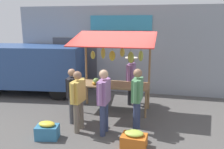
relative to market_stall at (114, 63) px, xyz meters
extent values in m
plane|color=#514F4C|center=(-0.02, 0.04, -1.55)|extent=(40.00, 40.00, 0.00)
cube|color=#8C939E|center=(-0.02, -2.16, 0.15)|extent=(9.00, 0.25, 3.40)
cube|color=teal|center=(0.19, -2.01, 1.20)|extent=(2.40, 0.06, 0.56)
cube|color=#47474C|center=(2.11, -2.02, -0.45)|extent=(1.90, 0.04, 2.10)
cube|color=olive|center=(-0.02, 0.04, -0.70)|extent=(2.20, 0.90, 0.05)
cylinder|color=olive|center=(1.02, 0.43, -1.14)|extent=(0.06, 0.06, 0.83)
cylinder|color=olive|center=(-1.06, 0.43, -1.14)|extent=(0.06, 0.06, 0.83)
cylinder|color=olive|center=(1.02, -0.35, -1.14)|extent=(0.06, 0.06, 0.83)
cylinder|color=olive|center=(-1.06, -0.35, -1.14)|extent=(0.06, 0.06, 0.83)
cylinder|color=olive|center=(1.04, -0.36, -0.38)|extent=(0.07, 0.07, 2.35)
cylinder|color=olive|center=(-1.08, -0.36, -0.38)|extent=(0.07, 0.07, 2.35)
cylinder|color=olive|center=(-0.02, -0.36, 0.60)|extent=(2.12, 0.06, 0.06)
cube|color=#B72D28|center=(-0.02, 0.19, 0.75)|extent=(2.50, 1.46, 0.39)
cylinder|color=brown|center=(-0.80, -0.35, 0.47)|extent=(0.01, 0.01, 0.24)
ellipsoid|color=#B2CC4C|center=(-0.80, -0.35, 0.18)|extent=(0.17, 0.15, 0.34)
cylinder|color=brown|center=(-0.48, -0.34, 0.45)|extent=(0.01, 0.01, 0.28)
ellipsoid|color=#B2CC4C|center=(-0.48, -0.34, 0.13)|extent=(0.25, 0.22, 0.37)
cylinder|color=brown|center=(-0.20, -0.34, 0.51)|extent=(0.01, 0.01, 0.18)
ellipsoid|color=gold|center=(-0.20, -0.34, 0.28)|extent=(0.21, 0.21, 0.28)
cylinder|color=brown|center=(0.12, -0.31, 0.46)|extent=(0.01, 0.01, 0.27)
ellipsoid|color=yellow|center=(0.12, -0.31, 0.16)|extent=(0.24, 0.21, 0.33)
cylinder|color=brown|center=(0.45, -0.37, 0.50)|extent=(0.01, 0.01, 0.19)
ellipsoid|color=gold|center=(0.45, -0.37, 0.23)|extent=(0.20, 0.22, 0.36)
cylinder|color=brown|center=(0.80, -0.37, 0.45)|extent=(0.01, 0.01, 0.30)
ellipsoid|color=gold|center=(0.80, -0.37, 0.16)|extent=(0.16, 0.20, 0.27)
sphere|color=#729E4C|center=(0.52, 0.22, -0.57)|extent=(0.20, 0.20, 0.20)
ellipsoid|color=gold|center=(0.57, 0.28, -0.62)|extent=(0.16, 0.20, 0.10)
cylinder|color=#232328|center=(-0.46, -0.84, -1.14)|extent=(0.14, 0.14, 0.82)
cylinder|color=#232328|center=(-0.43, -0.57, -1.14)|extent=(0.14, 0.14, 0.82)
cube|color=#93669E|center=(-0.44, -0.71, -0.44)|extent=(0.26, 0.51, 0.58)
cylinder|color=#93669E|center=(-0.47, -1.01, -0.42)|extent=(0.09, 0.09, 0.54)
cylinder|color=#93669E|center=(-0.41, -0.40, -0.42)|extent=(0.09, 0.09, 0.54)
sphere|color=#A87A5B|center=(-0.44, -0.71, -0.01)|extent=(0.23, 0.23, 0.23)
cylinder|color=beige|center=(-0.44, -0.71, 0.06)|extent=(0.43, 0.43, 0.02)
cylinder|color=#726656|center=(0.57, 1.79, -1.16)|extent=(0.14, 0.14, 0.79)
cylinder|color=#726656|center=(0.55, 1.53, -1.16)|extent=(0.14, 0.14, 0.79)
cube|color=gold|center=(0.56, 1.66, -0.48)|extent=(0.26, 0.49, 0.56)
cylinder|color=gold|center=(0.59, 1.96, -0.46)|extent=(0.09, 0.09, 0.51)
cylinder|color=gold|center=(0.54, 1.36, -0.46)|extent=(0.09, 0.09, 0.51)
sphere|color=#8C664C|center=(0.56, 1.66, -0.07)|extent=(0.22, 0.22, 0.22)
cylinder|color=#4C4C51|center=(0.91, 1.29, -1.17)|extent=(0.14, 0.14, 0.76)
cylinder|color=#4C4C51|center=(0.94, 1.03, -1.17)|extent=(0.14, 0.14, 0.76)
cube|color=black|center=(0.93, 1.16, -0.52)|extent=(0.26, 0.48, 0.54)
cylinder|color=black|center=(0.90, 1.45, -0.50)|extent=(0.09, 0.09, 0.50)
cylinder|color=black|center=(0.95, 0.87, -0.50)|extent=(0.09, 0.09, 0.50)
sphere|color=#A87A5B|center=(0.93, 1.16, -0.12)|extent=(0.21, 0.21, 0.21)
cylinder|color=navy|center=(-0.90, 1.44, -1.15)|extent=(0.14, 0.14, 0.82)
cylinder|color=navy|center=(-0.91, 1.17, -1.15)|extent=(0.14, 0.14, 0.82)
cube|color=#518C5B|center=(-0.91, 1.30, -0.45)|extent=(0.25, 0.51, 0.58)
cylinder|color=#518C5B|center=(-0.89, 1.61, -0.42)|extent=(0.09, 0.09, 0.53)
cylinder|color=#518C5B|center=(-0.92, 1.00, -0.42)|extent=(0.09, 0.09, 0.53)
sphere|color=#8C664C|center=(-0.91, 1.30, -0.01)|extent=(0.23, 0.23, 0.23)
cylinder|color=navy|center=(-0.12, 1.80, -1.14)|extent=(0.14, 0.14, 0.83)
cylinder|color=navy|center=(-0.13, 1.53, -1.14)|extent=(0.14, 0.14, 0.83)
cube|color=#93669E|center=(-0.12, 1.67, -0.44)|extent=(0.23, 0.50, 0.58)
cylinder|color=#93669E|center=(-0.11, 1.98, -0.41)|extent=(0.09, 0.09, 0.54)
cylinder|color=#93669E|center=(-0.13, 1.36, -0.41)|extent=(0.09, 0.09, 0.54)
sphere|color=tan|center=(-0.12, 1.67, 0.00)|extent=(0.23, 0.23, 0.23)
cube|color=#2D4C84|center=(3.77, -1.15, -0.45)|extent=(4.59, 2.37, 1.55)
cylinder|color=black|center=(5.35, -1.79, -1.22)|extent=(0.68, 0.26, 0.66)
cylinder|color=black|center=(2.18, -0.50, -1.22)|extent=(0.68, 0.26, 0.66)
cylinder|color=black|center=(2.38, -2.16, -1.22)|extent=(0.68, 0.26, 0.66)
cube|color=teal|center=(1.16, 2.25, -1.39)|extent=(0.60, 0.45, 0.33)
ellipsoid|color=yellow|center=(1.16, 2.25, -1.17)|extent=(0.41, 0.27, 0.12)
cube|color=#D1661E|center=(-0.96, 2.18, -1.41)|extent=(0.60, 0.46, 0.29)
ellipsoid|color=#B2CC4C|center=(-0.96, 2.18, -1.21)|extent=(0.43, 0.31, 0.12)
camera|label=1|loc=(-1.57, 7.03, 1.26)|focal=37.68mm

